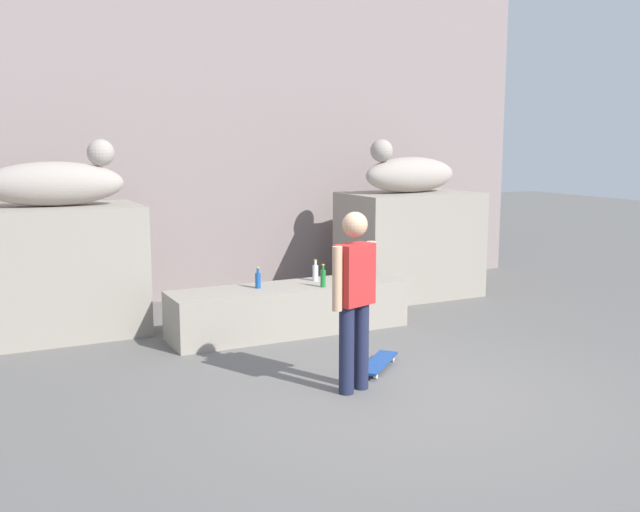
# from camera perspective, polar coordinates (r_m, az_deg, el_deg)

# --- Properties ---
(ground_plane) EXTENTS (40.00, 40.00, 0.00)m
(ground_plane) POSITION_cam_1_polar(r_m,az_deg,el_deg) (6.69, 6.88, -11.11)
(ground_plane) COLOR #605E5B
(facade_wall) EXTENTS (10.47, 0.60, 5.84)m
(facade_wall) POSITION_cam_1_polar(r_m,az_deg,el_deg) (11.04, -8.35, 12.23)
(facade_wall) COLOR gray
(facade_wall) RESTS_ON ground_plane
(pedestal_left) EXTENTS (1.93, 1.24, 1.54)m
(pedestal_left) POSITION_cam_1_polar(r_m,az_deg,el_deg) (9.13, -19.90, -1.11)
(pedestal_left) COLOR gray
(pedestal_left) RESTS_ON ground_plane
(pedestal_right) EXTENTS (1.93, 1.24, 1.54)m
(pedestal_right) POSITION_cam_1_polar(r_m,az_deg,el_deg) (10.87, 7.03, 0.93)
(pedestal_right) COLOR gray
(pedestal_right) RESTS_ON ground_plane
(statue_reclining_left) EXTENTS (1.65, 0.74, 0.78)m
(statue_reclining_left) POSITION_cam_1_polar(r_m,az_deg,el_deg) (9.02, -20.03, 5.50)
(statue_reclining_left) COLOR #A4998F
(statue_reclining_left) RESTS_ON pedestal_left
(statue_reclining_right) EXTENTS (1.66, 0.75, 0.78)m
(statue_reclining_right) POSITION_cam_1_polar(r_m,az_deg,el_deg) (10.75, 6.99, 6.47)
(statue_reclining_right) COLOR #A4998F
(statue_reclining_right) RESTS_ON pedestal_right
(ledge_block) EXTENTS (2.91, 0.75, 0.57)m
(ledge_block) POSITION_cam_1_polar(r_m,az_deg,el_deg) (8.77, -2.43, -4.19)
(ledge_block) COLOR gray
(ledge_block) RESTS_ON ground_plane
(skater) EXTENTS (0.52, 0.30, 1.67)m
(skater) POSITION_cam_1_polar(r_m,az_deg,el_deg) (6.61, 2.72, -2.97)
(skater) COLOR #1E233F
(skater) RESTS_ON ground_plane
(skateboard) EXTENTS (0.73, 0.68, 0.08)m
(skateboard) POSITION_cam_1_polar(r_m,az_deg,el_deg) (7.47, 4.57, -8.37)
(skateboard) COLOR navy
(skateboard) RESTS_ON ground_plane
(bottle_green) EXTENTS (0.06, 0.06, 0.27)m
(bottle_green) POSITION_cam_1_polar(r_m,az_deg,el_deg) (8.60, 0.24, -1.73)
(bottle_green) COLOR #1E722D
(bottle_green) RESTS_ON ledge_block
(bottle_clear) EXTENTS (0.07, 0.07, 0.26)m
(bottle_clear) POSITION_cam_1_polar(r_m,az_deg,el_deg) (8.99, -0.36, -1.29)
(bottle_clear) COLOR silver
(bottle_clear) RESTS_ON ledge_block
(bottle_blue) EXTENTS (0.07, 0.07, 0.25)m
(bottle_blue) POSITION_cam_1_polar(r_m,az_deg,el_deg) (8.57, -4.90, -1.88)
(bottle_blue) COLOR #194C99
(bottle_blue) RESTS_ON ledge_block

